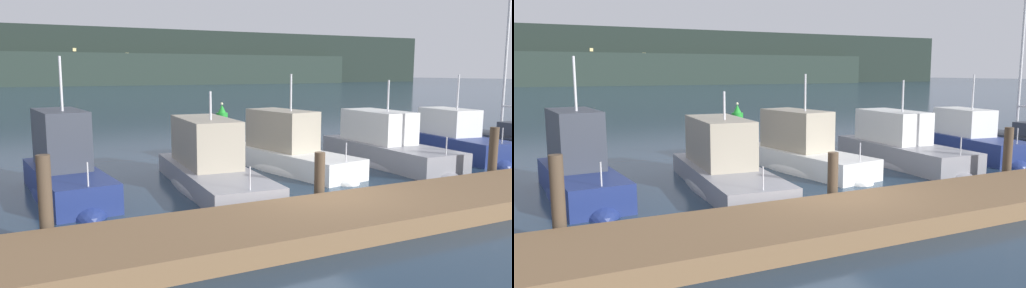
{
  "view_description": "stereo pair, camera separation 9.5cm",
  "coord_description": "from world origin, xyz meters",
  "views": [
    {
      "loc": [
        -7.24,
        -10.63,
        3.58
      ],
      "look_at": [
        0.0,
        3.88,
        1.2
      ],
      "focal_mm": 35.0,
      "sensor_mm": 36.0,
      "label": 1
    },
    {
      "loc": [
        -7.16,
        -10.67,
        3.58
      ],
      "look_at": [
        0.0,
        3.88,
        1.2
      ],
      "focal_mm": 35.0,
      "sensor_mm": 36.0,
      "label": 2
    }
  ],
  "objects": [
    {
      "name": "mooring_pile_3",
      "position": [
        6.67,
        0.13,
        0.9
      ],
      "size": [
        0.28,
        0.28,
        1.8
      ],
      "primitive_type": "cylinder",
      "color": "#4C3D2D",
      "rests_on": "ground"
    },
    {
      "name": "mooring_pile_1",
      "position": [
        -6.67,
        0.13,
        0.95
      ],
      "size": [
        0.28,
        0.28,
        1.91
      ],
      "primitive_type": "cylinder",
      "color": "#4C3D2D",
      "rests_on": "ground"
    },
    {
      "name": "motorboat_berth_7",
      "position": [
        9.52,
        4.16,
        0.33
      ],
      "size": [
        2.66,
        5.85,
        4.12
      ],
      "color": "navy",
      "rests_on": "ground"
    },
    {
      "name": "dock",
      "position": [
        0.0,
        -1.52,
        0.23
      ],
      "size": [
        35.22,
        2.8,
        0.45
      ],
      "primitive_type": "cube",
      "color": "brown",
      "rests_on": "ground"
    },
    {
      "name": "channel_buoy",
      "position": [
        4.38,
        17.29,
        0.61
      ],
      "size": [
        1.05,
        1.05,
        1.7
      ],
      "color": "green",
      "rests_on": "ground"
    },
    {
      "name": "sailboat_berth_8",
      "position": [
        13.08,
        4.2,
        0.13
      ],
      "size": [
        2.45,
        6.79,
        10.84
      ],
      "color": "white",
      "rests_on": "ground"
    },
    {
      "name": "hillside_backdrop",
      "position": [
        2.1,
        127.82,
        6.78
      ],
      "size": [
        240.0,
        23.0,
        14.7
      ],
      "color": "#1E2823",
      "rests_on": "ground"
    },
    {
      "name": "ground_plane",
      "position": [
        0.0,
        0.0,
        0.0
      ],
      "size": [
        400.0,
        400.0,
        0.0
      ],
      "primitive_type": "plane",
      "color": "#1E3347"
    },
    {
      "name": "motorboat_berth_6",
      "position": [
        5.83,
        4.21,
        0.37
      ],
      "size": [
        2.39,
        6.96,
        3.81
      ],
      "color": "gray",
      "rests_on": "ground"
    },
    {
      "name": "motorboat_berth_4",
      "position": [
        -1.68,
        3.65,
        0.39
      ],
      "size": [
        2.7,
        7.55,
        3.46
      ],
      "color": "gray",
      "rests_on": "ground"
    },
    {
      "name": "motorboat_berth_3",
      "position": [
        -5.86,
        4.38,
        0.43
      ],
      "size": [
        2.33,
        6.04,
        4.67
      ],
      "color": "navy",
      "rests_on": "ground"
    },
    {
      "name": "mooring_pile_2",
      "position": [
        0.0,
        0.13,
        0.74
      ],
      "size": [
        0.28,
        0.28,
        1.47
      ],
      "primitive_type": "cylinder",
      "color": "#4C3D2D",
      "rests_on": "ground"
    },
    {
      "name": "motorboat_berth_5",
      "position": [
        1.88,
        4.82,
        0.35
      ],
      "size": [
        2.97,
        6.51,
        4.16
      ],
      "color": "white",
      "rests_on": "ground"
    }
  ]
}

